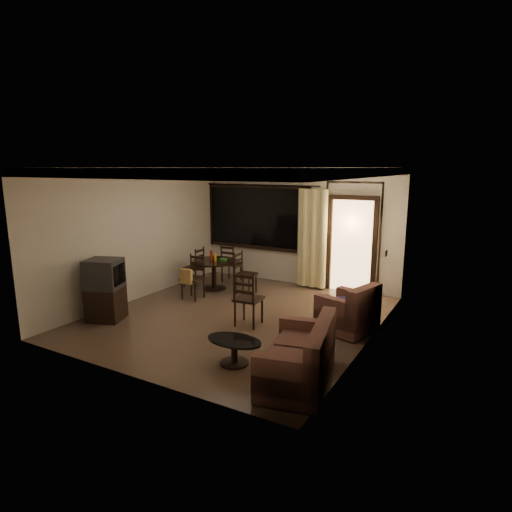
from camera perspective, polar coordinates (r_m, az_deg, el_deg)
The scene contains 12 objects.
ground at distance 8.29m, azimuth -2.49°, elevation -8.05°, with size 5.50×5.50×0.00m, color #7F6651.
room_shell at distance 9.15m, azimuth 6.50°, elevation 5.56°, with size 5.50×6.70×5.50m.
dining_table at distance 10.00m, azimuth -5.63°, elevation -1.40°, with size 1.09×1.09×0.90m.
dining_chair_west at distance 10.36m, azimuth -8.25°, elevation -2.47°, with size 0.44×0.44×0.95m.
dining_chair_east at distance 9.65m, azimuth -1.42°, elevation -3.41°, with size 0.44×0.44×0.95m.
dining_chair_south at distance 9.37m, azimuth -8.44°, elevation -3.85°, with size 0.44×0.49×0.95m.
dining_chair_north at distance 10.71m, azimuth -3.35°, elevation -1.89°, with size 0.44×0.44×0.95m.
tv_cabinet at distance 8.42m, azimuth -19.48°, elevation -4.25°, with size 0.76×0.73×1.16m.
sofa at distance 5.83m, azimuth 6.12°, elevation -13.53°, with size 1.11×1.65×0.81m.
armchair at distance 7.61m, azimuth 12.39°, elevation -7.39°, with size 1.03×1.03×0.84m.
coffee_table at distance 6.32m, azimuth -2.91°, elevation -12.11°, with size 0.86×0.51×0.38m.
side_chair at distance 7.76m, azimuth -1.03°, elevation -7.05°, with size 0.49×0.49×1.03m.
Camera 1 is at (4.14, -6.61, 2.81)m, focal length 30.00 mm.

